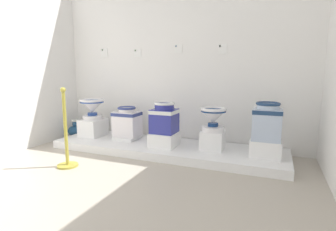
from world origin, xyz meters
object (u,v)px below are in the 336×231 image
at_px(plinth_block_squat_floral, 127,137).
at_px(antique_toilet_squat_floral, 127,121).
at_px(info_placard_first, 104,53).
at_px(antique_toilet_slender_white, 92,107).
at_px(plinth_block_central_ornate, 213,140).
at_px(info_placard_fourth, 223,49).
at_px(antique_toilet_central_ornate, 213,117).
at_px(antique_toilet_broad_patterned, 164,117).
at_px(antique_toilet_rightmost, 267,120).
at_px(plinth_block_broad_patterned, 164,139).
at_px(plinth_block_slender_white, 93,127).
at_px(decorative_vase_spare, 76,130).
at_px(info_placard_second, 137,53).
at_px(stanchion_post_near_left, 66,143).
at_px(plinth_block_rightmost, 265,148).
at_px(info_placard_third, 178,48).

height_order(plinth_block_squat_floral, antique_toilet_squat_floral, antique_toilet_squat_floral).
distance_m(antique_toilet_squat_floral, info_placard_first, 1.33).
bearing_deg(antique_toilet_slender_white, plinth_block_squat_floral, 4.14).
bearing_deg(plinth_block_central_ornate, info_placard_fourth, 89.03).
xyz_separation_m(plinth_block_squat_floral, antique_toilet_central_ornate, (1.37, -0.07, 0.42)).
bearing_deg(info_placard_first, antique_toilet_broad_patterned, -21.97).
bearing_deg(antique_toilet_central_ornate, antique_toilet_rightmost, -5.70).
distance_m(antique_toilet_squat_floral, plinth_block_broad_patterned, 0.74).
relative_size(plinth_block_slender_white, info_placard_fourth, 2.84).
relative_size(antique_toilet_central_ornate, antique_toilet_rightmost, 0.75).
relative_size(antique_toilet_broad_patterned, decorative_vase_spare, 1.34).
bearing_deg(antique_toilet_rightmost, info_placard_first, 169.06).
xyz_separation_m(info_placard_second, decorative_vase_spare, (-1.10, -0.30, -1.33)).
xyz_separation_m(antique_toilet_broad_patterned, info_placard_fourth, (0.68, 0.55, 0.95)).
height_order(plinth_block_slender_white, antique_toilet_central_ornate, antique_toilet_central_ornate).
height_order(info_placard_first, info_placard_fourth, info_placard_first).
bearing_deg(decorative_vase_spare, info_placard_fourth, 6.88).
relative_size(info_placard_fourth, stanchion_post_near_left, 0.14).
bearing_deg(antique_toilet_broad_patterned, antique_toilet_slender_white, 175.05).
height_order(plinth_block_central_ornate, stanchion_post_near_left, stanchion_post_near_left).
xyz_separation_m(plinth_block_rightmost, info_placard_third, (-1.34, 0.52, 1.29)).
bearing_deg(stanchion_post_near_left, antique_toilet_slender_white, 112.32).
bearing_deg(antique_toilet_squat_floral, decorative_vase_spare, 175.50).
bearing_deg(plinth_block_rightmost, info_placard_first, 169.06).
distance_m(antique_toilet_slender_white, antique_toilet_central_ornate, 1.99).
bearing_deg(antique_toilet_squat_floral, antique_toilet_central_ornate, -2.81).
bearing_deg(info_placard_second, plinth_block_broad_patterned, -37.67).
height_order(antique_toilet_slender_white, plinth_block_central_ornate, antique_toilet_slender_white).
relative_size(plinth_block_central_ornate, stanchion_post_near_left, 0.31).
distance_m(antique_toilet_broad_patterned, info_placard_second, 1.29).
xyz_separation_m(plinth_block_broad_patterned, antique_toilet_central_ornate, (0.67, 0.09, 0.35)).
distance_m(plinth_block_squat_floral, antique_toilet_central_ornate, 1.44).
height_order(info_placard_fourth, decorative_vase_spare, info_placard_fourth).
bearing_deg(antique_toilet_slender_white, decorative_vase_spare, 164.79).
relative_size(plinth_block_slender_white, antique_toilet_rightmost, 0.84).
distance_m(plinth_block_slender_white, plinth_block_broad_patterned, 1.33).
bearing_deg(antique_toilet_broad_patterned, stanchion_post_near_left, -133.62).
xyz_separation_m(antique_toilet_slender_white, info_placard_fourth, (2.00, 0.43, 0.88)).
bearing_deg(plinth_block_slender_white, plinth_block_central_ornate, -0.64).
bearing_deg(info_placard_third, decorative_vase_spare, -170.60).
height_order(antique_toilet_rightmost, info_placard_first, info_placard_first).
bearing_deg(antique_toilet_rightmost, plinth_block_squat_floral, 176.23).
bearing_deg(plinth_block_central_ornate, antique_toilet_slender_white, 179.36).
distance_m(info_placard_third, decorative_vase_spare, 2.29).
relative_size(plinth_block_slender_white, plinth_block_rightmost, 1.07).
relative_size(info_placard_first, info_placard_third, 1.20).
bearing_deg(decorative_vase_spare, info_placard_first, 33.37).
relative_size(plinth_block_central_ornate, info_placard_fourth, 2.14).
xyz_separation_m(plinth_block_slender_white, stanchion_post_near_left, (0.43, -1.05, 0.04)).
bearing_deg(antique_toilet_central_ornate, antique_toilet_broad_patterned, -172.14).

